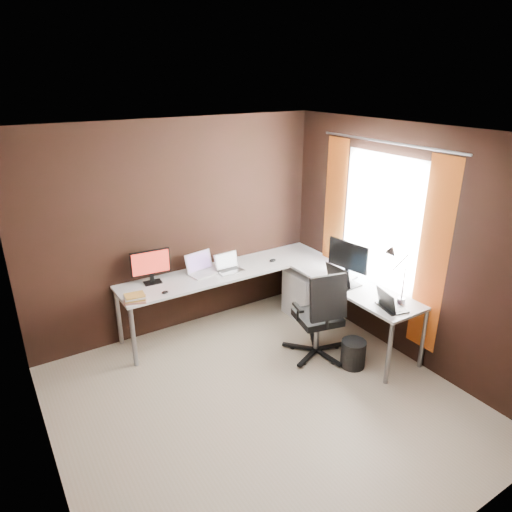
{
  "coord_description": "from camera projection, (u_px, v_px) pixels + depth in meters",
  "views": [
    {
      "loc": [
        -1.93,
        -2.95,
        2.93
      ],
      "look_at": [
        0.54,
        0.95,
        1.08
      ],
      "focal_mm": 32.0,
      "sensor_mm": 36.0,
      "label": 1
    }
  ],
  "objects": [
    {
      "name": "book_stack",
      "position": [
        135.0,
        298.0,
        4.74
      ],
      "size": [
        0.27,
        0.24,
        0.07
      ],
      "rotation": [
        0.0,
        0.0,
        -0.23
      ],
      "color": "tan",
      "rests_on": "desk"
    },
    {
      "name": "monitor_left",
      "position": [
        151.0,
        265.0,
        5.09
      ],
      "size": [
        0.45,
        0.14,
        0.39
      ],
      "rotation": [
        0.0,
        0.0,
        -0.09
      ],
      "color": "black",
      "rests_on": "desk"
    },
    {
      "name": "monitor_right",
      "position": [
        348.0,
        257.0,
        5.21
      ],
      "size": [
        0.16,
        0.53,
        0.44
      ],
      "rotation": [
        0.0,
        0.0,
        1.75
      ],
      "color": "black",
      "rests_on": "desk"
    },
    {
      "name": "laptop_white",
      "position": [
        202.0,
        269.0,
        5.41
      ],
      "size": [
        0.4,
        0.31,
        0.24
      ],
      "rotation": [
        0.0,
        0.0,
        0.17
      ],
      "color": "white",
      "rests_on": "desk"
    },
    {
      "name": "drawer_pedestal",
      "position": [
        306.0,
        294.0,
        5.86
      ],
      "size": [
        0.42,
        0.5,
        0.6
      ],
      "primitive_type": "cube",
      "color": "white",
      "rests_on": "ground"
    },
    {
      "name": "desk",
      "position": [
        274.0,
        280.0,
        5.34
      ],
      "size": [
        2.65,
        2.25,
        0.73
      ],
      "color": "white",
      "rests_on": "ground"
    },
    {
      "name": "room",
      "position": [
        290.0,
        271.0,
        4.11
      ],
      "size": [
        3.6,
        3.6,
        2.5
      ],
      "color": "tan",
      "rests_on": "ground"
    },
    {
      "name": "mouse_corner",
      "position": [
        273.0,
        260.0,
        5.73
      ],
      "size": [
        0.1,
        0.07,
        0.04
      ],
      "primitive_type": "ellipsoid",
      "rotation": [
        0.0,
        0.0,
        -0.19
      ],
      "color": "black",
      "rests_on": "desk"
    },
    {
      "name": "desk_lamp",
      "position": [
        396.0,
        269.0,
        4.57
      ],
      "size": [
        0.19,
        0.23,
        0.61
      ],
      "rotation": [
        0.0,
        0.0,
        0.21
      ],
      "color": "slate",
      "rests_on": "desk"
    },
    {
      "name": "wastebasket",
      "position": [
        353.0,
        354.0,
        4.87
      ],
      "size": [
        0.28,
        0.28,
        0.3
      ],
      "primitive_type": "cylinder",
      "rotation": [
        0.0,
        0.0,
        -0.07
      ],
      "color": "black",
      "rests_on": "ground"
    },
    {
      "name": "laptop_black_big",
      "position": [
        341.0,
        280.0,
        5.11
      ],
      "size": [
        0.27,
        0.37,
        0.24
      ],
      "rotation": [
        0.0,
        0.0,
        1.62
      ],
      "color": "black",
      "rests_on": "desk"
    },
    {
      "name": "office_chair",
      "position": [
        318.0,
        331.0,
        5.01
      ],
      "size": [
        0.58,
        0.6,
        1.03
      ],
      "rotation": [
        0.0,
        0.0,
        -0.23
      ],
      "color": "black",
      "rests_on": "ground"
    },
    {
      "name": "laptop_black_small",
      "position": [
        390.0,
        304.0,
        4.58
      ],
      "size": [
        0.28,
        0.34,
        0.2
      ],
      "rotation": [
        0.0,
        0.0,
        1.33
      ],
      "color": "black",
      "rests_on": "desk"
    },
    {
      "name": "laptop_silver",
      "position": [
        228.0,
        267.0,
        5.47
      ],
      "size": [
        0.31,
        0.23,
        0.21
      ],
      "rotation": [
        0.0,
        0.0,
        0.02
      ],
      "color": "silver",
      "rests_on": "desk"
    },
    {
      "name": "mouse_left",
      "position": [
        165.0,
        292.0,
        4.9
      ],
      "size": [
        0.08,
        0.06,
        0.03
      ],
      "primitive_type": "ellipsoid",
      "rotation": [
        0.0,
        0.0,
        0.19
      ],
      "color": "black",
      "rests_on": "desk"
    }
  ]
}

